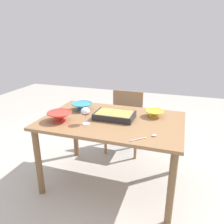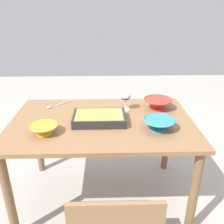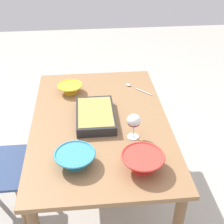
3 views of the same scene
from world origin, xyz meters
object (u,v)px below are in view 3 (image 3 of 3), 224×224
Objects in this scene: wine_glass at (134,122)px; mixing_bowl at (70,88)px; serving_bowl at (143,161)px; serving_spoon at (134,87)px; dining_table at (100,132)px; casserole_dish at (95,115)px; small_bowl at (75,158)px.

mixing_bowl is at bearing -145.99° from wine_glass.
serving_spoon is at bearing 174.36° from serving_bowl.
dining_table is at bearing 27.47° from mixing_bowl.
wine_glass is at bearing -8.93° from serving_spoon.
serving_bowl reaches higher than dining_table.
casserole_dish is 2.06× the size of mixing_bowl.
wine_glass is 0.87× the size of mixing_bowl.
dining_table is 0.52m from serving_spoon.
serving_bowl is (0.47, 0.20, 0.15)m from dining_table.
small_bowl is 1.16× the size of serving_spoon.
casserole_dish is at bearing 162.62° from small_bowl.
serving_bowl reaches higher than serving_spoon.
wine_glass is 0.84× the size of serving_spoon.
casserole_dish is 0.41m from mixing_bowl.
serving_bowl is at bearing 25.17° from mixing_bowl.
small_bowl reaches higher than casserole_dish.
small_bowl is at bearing 2.95° from mixing_bowl.
dining_table is at bearing -156.80° from serving_bowl.
mixing_bowl reaches higher than serving_spoon.
small_bowl is at bearing -100.37° from serving_bowl.
casserole_dish is at bearing -119.89° from dining_table.
serving_bowl is (0.49, 0.23, 0.02)m from casserole_dish.
serving_bowl reaches higher than casserole_dish.
casserole_dish is (-0.02, -0.03, 0.14)m from dining_table.
small_bowl is (0.80, 0.04, 0.01)m from mixing_bowl.
mixing_bowl reaches higher than dining_table.
dining_table is 8.39× the size of wine_glass.
serving_spoon is at bearing 171.07° from wine_glass.
dining_table is 7.06× the size of serving_spoon.
wine_glass is 0.42m from small_bowl.
dining_table is 0.14m from casserole_dish.
serving_spoon is at bearing 92.74° from mixing_bowl.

